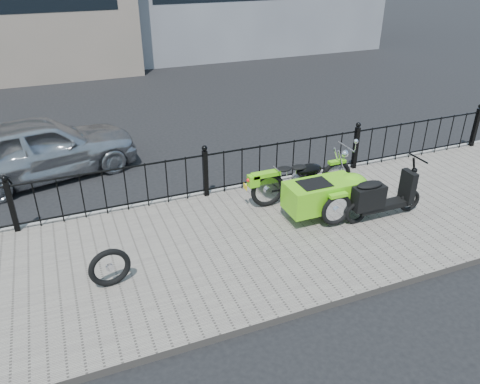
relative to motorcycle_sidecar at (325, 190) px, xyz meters
name	(u,v)px	position (x,y,z in m)	size (l,w,h in m)	color
ground	(229,233)	(-1.83, 0.17, -0.59)	(120.00, 120.00, 0.00)	black
sidewalk	(240,244)	(-1.83, -0.33, -0.53)	(30.00, 3.80, 0.12)	slate
curb	(204,195)	(-1.83, 1.61, -0.53)	(30.00, 0.10, 0.12)	gray
iron_fence	(205,174)	(-1.83, 1.47, -0.01)	(14.11, 0.11, 1.08)	black
motorcycle_sidecar	(325,190)	(0.00, 0.00, 0.00)	(2.28, 1.48, 0.98)	black
scooter	(380,197)	(0.80, -0.56, -0.05)	(1.63, 0.48, 1.11)	black
spare_tire	(110,268)	(-4.01, -0.68, -0.16)	(0.62, 0.62, 0.09)	black
sedan_car	(40,148)	(-4.79, 3.86, 0.10)	(1.63, 4.05, 1.38)	#A2A4A9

